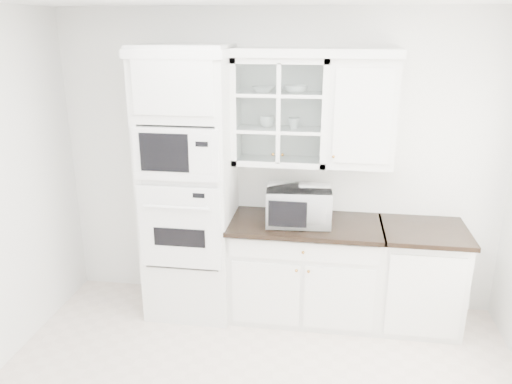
# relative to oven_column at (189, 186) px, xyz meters

# --- Properties ---
(room_shell) EXTENTS (4.00, 3.50, 2.70)m
(room_shell) POSITION_rel_oven_column_xyz_m (0.75, -0.99, 0.58)
(room_shell) COLOR white
(room_shell) RESTS_ON ground
(oven_column) EXTENTS (0.76, 0.68, 2.40)m
(oven_column) POSITION_rel_oven_column_xyz_m (0.00, 0.00, 0.00)
(oven_column) COLOR white
(oven_column) RESTS_ON ground
(base_cabinet_run) EXTENTS (1.32, 0.67, 0.92)m
(base_cabinet_run) POSITION_rel_oven_column_xyz_m (1.03, 0.03, -0.74)
(base_cabinet_run) COLOR white
(base_cabinet_run) RESTS_ON ground
(extra_base_cabinet) EXTENTS (0.72, 0.67, 0.92)m
(extra_base_cabinet) POSITION_rel_oven_column_xyz_m (2.03, 0.03, -0.74)
(extra_base_cabinet) COLOR white
(extra_base_cabinet) RESTS_ON ground
(upper_cabinet_glass) EXTENTS (0.80, 0.33, 0.90)m
(upper_cabinet_glass) POSITION_rel_oven_column_xyz_m (0.78, 0.17, 0.65)
(upper_cabinet_glass) COLOR white
(upper_cabinet_glass) RESTS_ON room_shell
(upper_cabinet_solid) EXTENTS (0.55, 0.33, 0.90)m
(upper_cabinet_solid) POSITION_rel_oven_column_xyz_m (1.46, 0.17, 0.65)
(upper_cabinet_solid) COLOR white
(upper_cabinet_solid) RESTS_ON room_shell
(crown_molding) EXTENTS (2.14, 0.38, 0.07)m
(crown_molding) POSITION_rel_oven_column_xyz_m (0.68, 0.14, 1.14)
(crown_molding) COLOR white
(crown_molding) RESTS_ON room_shell
(countertop_microwave) EXTENTS (0.58, 0.49, 0.32)m
(countertop_microwave) POSITION_rel_oven_column_xyz_m (0.96, 0.00, -0.12)
(countertop_microwave) COLOR white
(countertop_microwave) RESTS_ON base_cabinet_run
(bowl_a) EXTENTS (0.21, 0.21, 0.05)m
(bowl_a) POSITION_rel_oven_column_xyz_m (0.64, 0.18, 0.83)
(bowl_a) COLOR white
(bowl_a) RESTS_ON upper_cabinet_glass
(bowl_b) EXTENTS (0.20, 0.20, 0.06)m
(bowl_b) POSITION_rel_oven_column_xyz_m (0.90, 0.16, 0.84)
(bowl_b) COLOR white
(bowl_b) RESTS_ON upper_cabinet_glass
(cup_a) EXTENTS (0.15, 0.15, 0.10)m
(cup_a) POSITION_rel_oven_column_xyz_m (0.67, 0.18, 0.56)
(cup_a) COLOR white
(cup_a) RESTS_ON upper_cabinet_glass
(cup_b) EXTENTS (0.12, 0.12, 0.09)m
(cup_b) POSITION_rel_oven_column_xyz_m (0.90, 0.16, 0.56)
(cup_b) COLOR white
(cup_b) RESTS_ON upper_cabinet_glass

